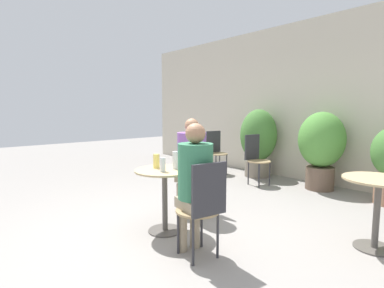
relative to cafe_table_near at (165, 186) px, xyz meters
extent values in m
plane|color=gray|center=(0.16, -0.10, -0.52)|extent=(20.00, 20.00, 0.00)
cube|color=beige|center=(0.16, 3.47, 0.98)|extent=(10.00, 0.06, 3.00)
cylinder|color=#514C47|center=(0.00, 0.00, -0.51)|extent=(0.38, 0.38, 0.01)
cylinder|color=#514C47|center=(0.00, 0.00, -0.17)|extent=(0.06, 0.06, 0.67)
cylinder|color=tan|center=(0.00, 0.00, 0.17)|extent=(0.65, 0.65, 0.02)
cylinder|color=#514C47|center=(1.69, 1.29, -0.51)|extent=(0.38, 0.38, 0.01)
cylinder|color=#514C47|center=(1.69, 1.29, -0.17)|extent=(0.06, 0.06, 0.67)
cylinder|color=tan|center=(1.69, 1.29, 0.17)|extent=(0.64, 0.64, 0.02)
cylinder|color=#997F56|center=(0.66, -0.11, -0.08)|extent=(0.41, 0.41, 0.02)
cylinder|color=#2D2D33|center=(0.77, -0.26, -0.31)|extent=(0.02, 0.02, 0.42)
cylinder|color=#2D2D33|center=(0.81, 0.00, -0.31)|extent=(0.02, 0.02, 0.42)
cylinder|color=#2D2D33|center=(0.51, -0.22, -0.31)|extent=(0.02, 0.02, 0.42)
cylinder|color=#2D2D33|center=(0.55, 0.04, -0.31)|extent=(0.02, 0.02, 0.42)
cube|color=#2D2D33|center=(0.84, -0.14, 0.16)|extent=(0.09, 0.35, 0.46)
cylinder|color=#997F56|center=(-0.24, 0.63, -0.08)|extent=(0.41, 0.41, 0.02)
cylinder|color=#2D2D33|center=(-0.16, 0.80, -0.31)|extent=(0.02, 0.02, 0.42)
cylinder|color=#2D2D33|center=(-0.41, 0.70, -0.31)|extent=(0.02, 0.02, 0.42)
cylinder|color=#2D2D33|center=(-0.07, 0.55, -0.31)|extent=(0.02, 0.02, 0.42)
cylinder|color=#2D2D33|center=(-0.31, 0.46, -0.31)|extent=(0.02, 0.02, 0.42)
cube|color=#2D2D33|center=(-0.30, 0.80, 0.16)|extent=(0.33, 0.15, 0.46)
cylinder|color=#997F56|center=(-1.69, 2.60, -0.08)|extent=(0.41, 0.41, 0.02)
cylinder|color=#2D2D33|center=(-1.79, 2.76, -0.31)|extent=(0.02, 0.02, 0.42)
cylinder|color=#2D2D33|center=(-1.85, 2.50, -0.31)|extent=(0.02, 0.02, 0.42)
cylinder|color=#2D2D33|center=(-1.53, 2.70, -0.31)|extent=(0.02, 0.02, 0.42)
cylinder|color=#2D2D33|center=(-1.59, 2.44, -0.31)|extent=(0.02, 0.02, 0.42)
cube|color=#2D2D33|center=(-1.87, 2.64, 0.16)|extent=(0.11, 0.34, 0.46)
cylinder|color=#997F56|center=(-0.56, 2.49, -0.08)|extent=(0.41, 0.41, 0.02)
cylinder|color=#2D2D33|center=(-0.68, 2.64, -0.31)|extent=(0.02, 0.02, 0.42)
cylinder|color=#2D2D33|center=(-0.71, 2.38, -0.31)|extent=(0.02, 0.02, 0.42)
cylinder|color=#2D2D33|center=(-0.42, 2.61, -0.31)|extent=(0.02, 0.02, 0.42)
cylinder|color=#2D2D33|center=(-0.45, 2.35, -0.31)|extent=(0.02, 0.02, 0.42)
cube|color=#2D2D33|center=(-0.74, 2.52, 0.16)|extent=(0.07, 0.35, 0.46)
cylinder|color=gray|center=(0.51, -0.01, -0.31)|extent=(0.10, 0.10, 0.42)
cylinder|color=gray|center=(0.49, -0.15, -0.31)|extent=(0.10, 0.10, 0.42)
cube|color=gray|center=(0.62, -0.10, -0.03)|extent=(0.35, 0.32, 0.10)
cylinder|color=#337551|center=(0.62, -0.10, 0.28)|extent=(0.32, 0.32, 0.51)
sphere|color=#9E7051|center=(0.62, -0.10, 0.62)|extent=(0.18, 0.18, 0.18)
cylinder|color=gray|center=(-0.25, 0.43, -0.31)|extent=(0.11, 0.11, 0.42)
cylinder|color=gray|center=(-0.09, 0.49, -0.31)|extent=(0.11, 0.11, 0.42)
cube|color=gray|center=(-0.22, 0.59, -0.02)|extent=(0.42, 0.44, 0.11)
cylinder|color=#7A4C9E|center=(-0.22, 0.59, 0.29)|extent=(0.37, 0.37, 0.51)
sphere|color=#9E7051|center=(-0.22, 0.59, 0.64)|extent=(0.18, 0.18, 0.18)
cylinder|color=silver|center=(0.06, 0.11, 0.28)|extent=(0.07, 0.07, 0.19)
cylinder|color=#DBC65B|center=(-0.12, -0.02, 0.26)|extent=(0.07, 0.07, 0.16)
cylinder|color=silver|center=(0.09, -0.09, 0.26)|extent=(0.06, 0.06, 0.15)
cylinder|color=slate|center=(-1.01, 3.07, -0.36)|extent=(0.52, 0.52, 0.32)
ellipsoid|color=#427533|center=(-1.01, 3.07, 0.33)|extent=(0.73, 0.73, 1.04)
cylinder|color=brown|center=(0.29, 3.04, -0.32)|extent=(0.46, 0.46, 0.39)
ellipsoid|color=#4C8938|center=(0.29, 3.04, 0.34)|extent=(0.76, 0.76, 0.93)
camera|label=1|loc=(2.62, -1.89, 0.83)|focal=28.00mm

